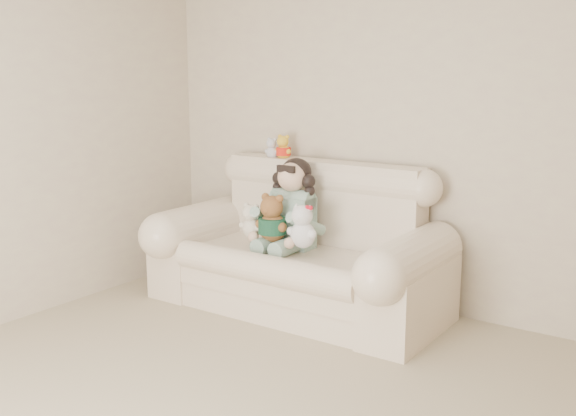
% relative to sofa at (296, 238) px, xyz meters
% --- Properties ---
extents(wall_back, '(4.50, 0.00, 4.50)m').
position_rel_sofa_xyz_m(wall_back, '(0.80, 0.50, 0.78)').
color(wall_back, '#B9A493').
rests_on(wall_back, ground).
extents(sofa, '(2.10, 0.95, 1.03)m').
position_rel_sofa_xyz_m(sofa, '(0.00, 0.00, 0.00)').
color(sofa, beige).
rests_on(sofa, floor).
extents(seated_child, '(0.41, 0.49, 0.66)m').
position_rel_sofa_xyz_m(seated_child, '(-0.08, 0.08, 0.23)').
color(seated_child, '#25694E').
rests_on(seated_child, sofa).
extents(brown_teddy, '(0.31, 0.28, 0.40)m').
position_rel_sofa_xyz_m(brown_teddy, '(-0.12, -0.12, 0.18)').
color(brown_teddy, brown).
rests_on(brown_teddy, sofa).
extents(white_cat, '(0.23, 0.18, 0.36)m').
position_rel_sofa_xyz_m(white_cat, '(0.14, -0.13, 0.16)').
color(white_cat, white).
rests_on(white_cat, sofa).
extents(cream_teddy, '(0.22, 0.20, 0.30)m').
position_rel_sofa_xyz_m(cream_teddy, '(-0.30, -0.12, 0.13)').
color(cream_teddy, silver).
rests_on(cream_teddy, sofa).
extents(yellow_mini_bear, '(0.16, 0.13, 0.22)m').
position_rel_sofa_xyz_m(yellow_mini_bear, '(-0.35, 0.35, 0.61)').
color(yellow_mini_bear, yellow).
rests_on(yellow_mini_bear, sofa).
extents(grey_mini_plush, '(0.14, 0.12, 0.19)m').
position_rel_sofa_xyz_m(grey_mini_plush, '(-0.45, 0.34, 0.59)').
color(grey_mini_plush, silver).
rests_on(grey_mini_plush, sofa).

